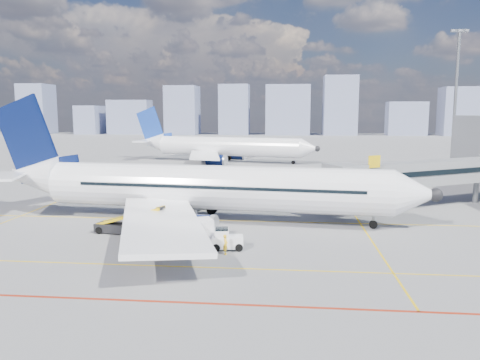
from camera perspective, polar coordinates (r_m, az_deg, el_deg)
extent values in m
plane|color=slate|center=(38.33, -4.96, -7.62)|extent=(420.00, 420.00, 0.00)
cube|color=#E2B40B|center=(45.96, -3.13, -4.92)|extent=(60.00, 0.18, 0.01)
cube|color=#E2B40B|center=(32.71, -6.91, -10.44)|extent=(80.00, 0.15, 0.01)
cube|color=#E2B40B|center=(40.27, 15.75, -7.12)|extent=(0.15, 28.00, 0.01)
cube|color=#E2B40B|center=(52.79, -25.17, -3.98)|extent=(0.15, 30.00, 0.01)
cube|color=maroon|center=(27.26, -9.72, -14.39)|extent=(90.00, 0.25, 0.01)
cube|color=gray|center=(54.99, 21.82, 0.79)|extent=(20.84, 13.93, 2.60)
cube|color=black|center=(54.97, 21.84, 0.99)|extent=(20.52, 13.82, 0.55)
cube|color=gray|center=(47.55, 12.61, 0.11)|extent=(4.49, 4.56, 3.00)
cube|color=black|center=(51.08, 16.98, -3.55)|extent=(2.20, 1.00, 0.70)
cylinder|color=slate|center=(50.83, 17.04, -2.05)|extent=(0.56, 0.56, 2.70)
cylinder|color=slate|center=(61.03, 26.82, -0.68)|extent=(0.60, 0.60, 3.90)
cube|color=#E2B40B|center=(47.57, 16.06, 2.17)|extent=(1.26, 0.82, 1.20)
cylinder|color=slate|center=(96.43, 24.76, 8.68)|extent=(0.56, 0.56, 25.00)
cube|color=slate|center=(97.53, 25.22, 16.15)|extent=(3.20, 0.40, 0.50)
cube|color=#B3B5BB|center=(96.92, 24.58, 16.24)|extent=(0.60, 0.15, 0.35)
cube|color=#B3B5BB|center=(97.30, 25.27, 16.16)|extent=(0.60, 0.15, 0.35)
cube|color=#B3B5BB|center=(97.69, 25.96, 16.09)|extent=(0.60, 0.15, 0.35)
cube|color=slate|center=(258.40, -23.51, 7.93)|extent=(13.92, 14.45, 24.62)
cube|color=slate|center=(246.25, -17.76, 6.99)|extent=(10.91, 15.43, 13.93)
cube|color=slate|center=(238.95, -13.26, 7.46)|extent=(20.23, 10.89, 16.63)
cube|color=slate|center=(231.80, -7.03, 8.42)|extent=(15.08, 15.23, 23.27)
cube|color=slate|center=(227.62, -0.70, 8.56)|extent=(14.09, 11.70, 23.86)
cube|color=slate|center=(226.24, 5.84, 8.48)|extent=(20.65, 14.18, 23.53)
cube|color=slate|center=(227.65, 12.09, 8.86)|extent=(15.45, 11.64, 27.66)
cube|color=slate|center=(233.01, 19.60, 7.07)|extent=(17.72, 8.87, 15.56)
cube|color=slate|center=(239.55, 25.04, 7.58)|extent=(15.38, 12.13, 22.14)
cylinder|color=white|center=(45.06, -3.07, -0.92)|extent=(33.23, 7.81, 4.29)
cone|color=white|center=(44.14, 20.79, -1.63)|extent=(4.39, 4.69, 4.29)
sphere|color=black|center=(44.41, 22.75, -1.68)|extent=(1.33, 1.33, 1.21)
cone|color=white|center=(53.66, -24.19, 0.49)|extent=(7.45, 5.02, 4.29)
cube|color=black|center=(43.84, 18.98, -0.81)|extent=(1.82, 1.82, 0.49)
cube|color=white|center=(55.11, -2.08, -0.48)|extent=(14.06, 18.55, 0.63)
cube|color=white|center=(36.55, -9.56, -5.05)|extent=(11.00, 19.01, 0.63)
cylinder|color=#08133E|center=(51.72, -1.83, -2.60)|extent=(4.20, 2.94, 2.53)
cylinder|color=#08133E|center=(39.73, -6.18, -5.95)|extent=(4.20, 2.94, 2.53)
cylinder|color=#B3B5BB|center=(51.27, 0.44, -2.69)|extent=(0.66, 2.62, 2.59)
cylinder|color=#B3B5BB|center=(39.15, -3.25, -6.13)|extent=(0.66, 2.62, 2.59)
cube|color=#08133E|center=(53.33, -24.43, 4.53)|extent=(7.52, 1.16, 9.37)
cube|color=#08133E|center=(52.03, -21.91, 1.68)|extent=(6.20, 0.99, 2.36)
cube|color=white|center=(56.72, -22.50, 1.36)|extent=(5.81, 6.98, 0.24)
cube|color=white|center=(51.11, -26.92, 0.41)|extent=(4.85, 6.82, 0.24)
cylinder|color=slate|center=(44.17, 15.96, -4.58)|extent=(0.31, 0.31, 1.80)
cylinder|color=black|center=(44.28, 15.94, -5.24)|extent=(0.79, 0.36, 0.76)
cylinder|color=slate|center=(48.50, -3.44, -3.27)|extent=(0.35, 0.35, 1.60)
cylinder|color=black|center=(48.56, -3.43, -3.62)|extent=(1.06, 0.75, 1.00)
cylinder|color=slate|center=(43.14, -5.43, -4.74)|extent=(0.35, 0.35, 1.60)
cylinder|color=black|center=(43.20, -5.43, -5.12)|extent=(1.06, 0.75, 1.00)
cube|color=black|center=(46.91, -1.76, -0.14)|extent=(26.88, 3.01, 0.29)
cube|color=black|center=(42.84, -3.09, -0.94)|extent=(26.88, 3.01, 0.29)
cylinder|color=white|center=(100.13, -1.35, 4.11)|extent=(31.30, 11.51, 4.06)
cone|color=white|center=(95.29, 8.54, 3.81)|extent=(4.62, 4.85, 4.06)
sphere|color=black|center=(95.02, 9.41, 3.78)|extent=(1.39, 1.39, 1.15)
cone|color=white|center=(108.32, -10.79, 4.58)|extent=(7.45, 5.56, 4.06)
cube|color=black|center=(95.52, 7.75, 4.18)|extent=(1.89, 1.89, 0.47)
cube|color=white|center=(109.52, -0.35, 3.87)|extent=(14.86, 16.88, 0.60)
cube|color=white|center=(92.18, -4.35, 3.04)|extent=(8.32, 17.87, 0.60)
cylinder|color=#08133E|center=(106.15, -0.44, 3.03)|extent=(4.22, 3.23, 2.40)
cylinder|color=#08133E|center=(94.94, -2.95, 2.41)|extent=(4.22, 3.23, 2.40)
cylinder|color=#B3B5BB|center=(105.49, 0.57, 3.00)|extent=(0.95, 2.47, 2.46)
cylinder|color=#B3B5BB|center=(94.20, -1.83, 2.37)|extent=(0.95, 2.47, 2.46)
cube|color=#163897|center=(108.17, -10.84, 6.48)|extent=(7.01, 2.05, 8.88)
cube|color=#163897|center=(107.02, -9.64, 5.15)|extent=(5.78, 1.73, 2.24)
cube|color=white|center=(111.39, -10.11, 4.88)|extent=(5.96, 6.55, 0.23)
cube|color=white|center=(105.66, -11.90, 4.66)|extent=(3.90, 6.21, 0.23)
cylinder|color=black|center=(103.26, -1.35, 2.67)|extent=(1.13, 0.87, 1.00)
cylinder|color=black|center=(98.24, -2.48, 2.38)|extent=(1.13, 0.87, 1.00)
cylinder|color=black|center=(96.27, 6.50, 2.15)|extent=(0.81, 0.46, 0.76)
cube|color=white|center=(36.25, -1.54, -7.54)|extent=(2.54, 1.60, 0.87)
cube|color=white|center=(36.08, -2.23, -6.54)|extent=(1.24, 1.38, 0.65)
cube|color=black|center=(36.03, -2.24, -6.20)|extent=(1.12, 1.31, 0.38)
cylinder|color=black|center=(35.77, -2.94, -8.25)|extent=(0.63, 0.31, 0.61)
cylinder|color=black|center=(36.91, -2.90, -7.73)|extent=(0.63, 0.31, 0.61)
cylinder|color=black|center=(35.77, -0.12, -8.24)|extent=(0.63, 0.31, 0.61)
cylinder|color=black|center=(36.92, -0.17, -7.71)|extent=(0.63, 0.31, 0.61)
cube|color=black|center=(37.00, -6.30, -7.64)|extent=(4.39, 3.28, 0.20)
cube|color=white|center=(36.56, -7.86, -6.28)|extent=(2.26, 2.24, 1.73)
cube|color=white|center=(36.97, -4.79, -6.06)|extent=(2.26, 2.24, 1.73)
cylinder|color=black|center=(36.03, -8.47, -8.42)|extent=(0.39, 0.29, 0.36)
cylinder|color=black|center=(37.50, -8.90, -7.76)|extent=(0.39, 0.29, 0.36)
cylinder|color=black|center=(36.68, -3.62, -8.04)|extent=(0.39, 0.29, 0.36)
cylinder|color=black|center=(38.13, -4.24, -7.42)|extent=(0.39, 0.29, 0.36)
cube|color=black|center=(42.29, -14.31, -5.67)|extent=(4.63, 2.32, 0.74)
cube|color=black|center=(41.63, -13.36, -4.29)|extent=(6.41, 2.13, 1.94)
cube|color=#E2B40B|center=(42.13, -12.98, -4.14)|extent=(6.27, 1.17, 2.02)
cube|color=#E2B40B|center=(41.14, -13.74, -4.46)|extent=(6.27, 1.17, 2.02)
cylinder|color=black|center=(42.57, -16.78, -5.90)|extent=(0.67, 0.36, 0.63)
cylinder|color=black|center=(43.78, -15.75, -5.47)|extent=(0.67, 0.36, 0.63)
cylinder|color=black|center=(40.90, -12.75, -6.32)|extent=(0.67, 0.36, 0.63)
cylinder|color=black|center=(42.16, -11.80, -5.86)|extent=(0.67, 0.36, 0.63)
imported|color=yellow|center=(35.01, -1.78, -7.85)|extent=(0.40, 0.57, 1.50)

